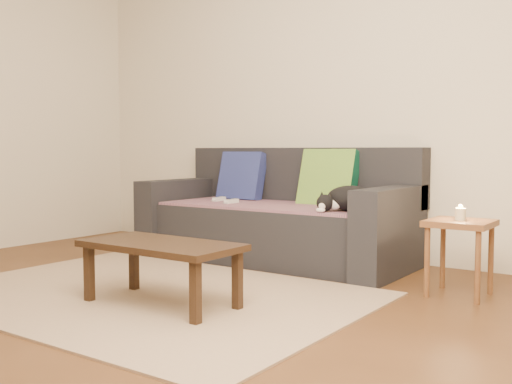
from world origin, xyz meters
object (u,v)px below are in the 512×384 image
at_px(cat, 348,199).
at_px(coffee_table, 161,250).
at_px(wii_remote_b, 232,201).
at_px(sofa, 278,220).
at_px(wii_remote_a, 219,199).
at_px(side_table, 460,233).

relative_size(cat, coffee_table, 0.45).
bearing_deg(wii_remote_b, coffee_table, -159.18).
xyz_separation_m(sofa, wii_remote_a, (-0.51, -0.10, 0.15)).
height_order(sofa, cat, sofa).
distance_m(cat, wii_remote_b, 1.02).
xyz_separation_m(sofa, coffee_table, (0.25, -1.55, 0.00)).
bearing_deg(coffee_table, wii_remote_b, 112.17).
relative_size(sofa, wii_remote_a, 14.00).
relative_size(wii_remote_a, wii_remote_b, 1.00).
height_order(cat, coffee_table, cat).
bearing_deg(side_table, cat, 171.37).
relative_size(sofa, cat, 5.25).
bearing_deg(sofa, side_table, -13.87).
bearing_deg(coffee_table, side_table, 43.43).
height_order(wii_remote_a, coffee_table, wii_remote_a).
bearing_deg(wii_remote_a, side_table, -103.18).
xyz_separation_m(wii_remote_a, wii_remote_b, (0.21, -0.11, 0.00)).
xyz_separation_m(sofa, side_table, (1.50, -0.37, 0.06)).
relative_size(wii_remote_a, coffee_table, 0.17).
height_order(sofa, coffee_table, sofa).
distance_m(wii_remote_a, wii_remote_b, 0.24).
height_order(sofa, side_table, sofa).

